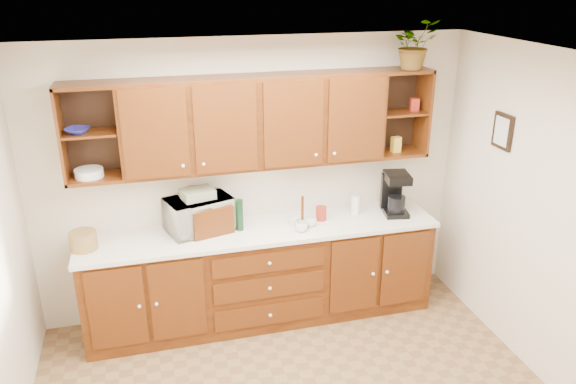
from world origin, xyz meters
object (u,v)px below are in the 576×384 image
microwave (199,214)px  bread_box (210,219)px  potted_plant (414,44)px  coffee_maker (395,194)px

microwave → bread_box: (0.08, -0.08, -0.02)m
bread_box → potted_plant: 2.37m
microwave → coffee_maker: bearing=-20.8°
microwave → bread_box: 0.12m
bread_box → microwave: bearing=122.6°
microwave → bread_box: bearing=-60.4°
coffee_maker → potted_plant: (0.12, 0.08, 1.37)m
bread_box → potted_plant: bearing=-13.0°
coffee_maker → potted_plant: potted_plant is taller
coffee_maker → bread_box: bearing=-170.3°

